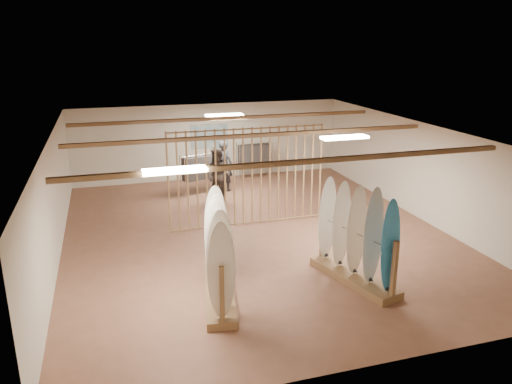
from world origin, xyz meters
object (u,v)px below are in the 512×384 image
object	(u,v)px
shopper_a	(224,162)
clothing_rack_a	(200,168)
rack_right	(355,249)
rack_left	(219,264)
clothing_rack_b	(254,155)
shopper_b	(218,172)

from	to	relation	value
shopper_a	clothing_rack_a	bearing A→B (deg)	44.15
rack_right	shopper_a	world-z (taller)	rack_right
rack_left	clothing_rack_b	world-z (taller)	rack_left
rack_left	shopper_b	distance (m)	6.15
rack_left	shopper_a	world-z (taller)	rack_left
clothing_rack_b	shopper_b	world-z (taller)	shopper_b
clothing_rack_a	rack_left	bearing A→B (deg)	-116.00
rack_left	clothing_rack_a	world-z (taller)	rack_left
clothing_rack_a	shopper_b	bearing A→B (deg)	-90.39
clothing_rack_a	clothing_rack_b	bearing A→B (deg)	10.67
clothing_rack_a	clothing_rack_b	distance (m)	2.65
shopper_b	shopper_a	bearing A→B (deg)	106.78
rack_left	clothing_rack_a	bearing A→B (deg)	92.25
clothing_rack_b	shopper_a	size ratio (longest dim) A/B	0.69
rack_right	clothing_rack_a	xyz separation A→B (m)	(-2.00, 7.35, 0.15)
clothing_rack_b	shopper_b	size ratio (longest dim) A/B	0.68
rack_right	shopper_b	distance (m)	6.40
clothing_rack_b	shopper_b	xyz separation A→B (m)	(-1.94, -2.44, 0.12)
rack_right	shopper_b	xyz separation A→B (m)	(-1.63, 6.18, 0.26)
clothing_rack_b	shopper_a	world-z (taller)	shopper_a
shopper_a	rack_right	bearing A→B (deg)	136.64
rack_left	rack_right	xyz separation A→B (m)	(2.98, -0.19, 0.04)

